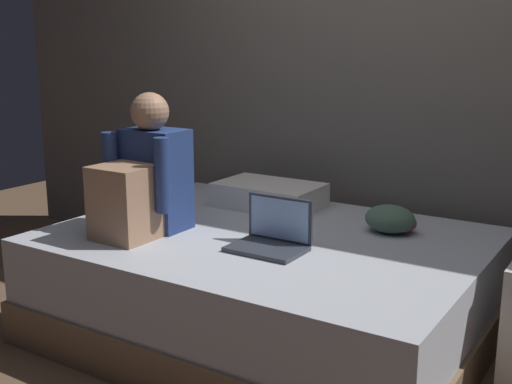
% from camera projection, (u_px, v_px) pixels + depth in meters
% --- Properties ---
extents(ground_plane, '(8.00, 8.00, 0.00)m').
position_uv_depth(ground_plane, '(269.00, 370.00, 2.78)').
color(ground_plane, brown).
extents(wall_back, '(5.60, 0.10, 2.70)m').
position_uv_depth(wall_back, '(386.00, 50.00, 3.46)').
color(wall_back, slate).
rests_on(wall_back, ground_plane).
extents(bed, '(2.00, 1.50, 0.51)m').
position_uv_depth(bed, '(267.00, 285.00, 3.07)').
color(bed, '#7A6047').
rests_on(bed, ground_plane).
extents(person_sitting, '(0.39, 0.44, 0.66)m').
position_uv_depth(person_sitting, '(144.00, 180.00, 2.99)').
color(person_sitting, navy).
rests_on(person_sitting, bed).
extents(laptop, '(0.32, 0.23, 0.22)m').
position_uv_depth(laptop, '(272.00, 236.00, 2.79)').
color(laptop, '#333842').
rests_on(laptop, bed).
extents(pillow, '(0.56, 0.36, 0.13)m').
position_uv_depth(pillow, '(269.00, 195.00, 3.51)').
color(pillow, silver).
rests_on(pillow, bed).
extents(clothes_pile, '(0.24, 0.20, 0.13)m').
position_uv_depth(clothes_pile, '(392.00, 220.00, 3.03)').
color(clothes_pile, '#8E3D47').
rests_on(clothes_pile, bed).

